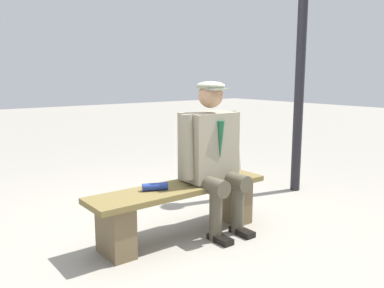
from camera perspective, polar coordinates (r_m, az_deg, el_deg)
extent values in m
plane|color=gray|center=(3.57, -1.63, -12.96)|extent=(30.00, 30.00, 0.00)
cube|color=brown|center=(3.43, -1.66, -6.38)|extent=(1.65, 0.40, 0.05)
cube|color=brown|center=(3.87, 5.86, -7.98)|extent=(0.19, 0.34, 0.40)
cube|color=brown|center=(3.20, -10.87, -12.04)|extent=(0.19, 0.34, 0.40)
cube|color=gray|center=(3.54, 2.40, -0.29)|extent=(0.46, 0.30, 0.60)
cylinder|color=#1E2338|center=(3.50, 2.43, 4.05)|extent=(0.26, 0.26, 0.06)
cone|color=#195938|center=(3.41, 4.09, 0.58)|extent=(0.07, 0.07, 0.33)
sphere|color=tan|center=(3.47, 2.67, 6.97)|extent=(0.22, 0.22, 0.22)
ellipsoid|color=gray|center=(3.47, 2.68, 8.32)|extent=(0.25, 0.25, 0.08)
cube|color=gray|center=(3.40, 3.76, 7.82)|extent=(0.18, 0.10, 0.02)
cylinder|color=#504A3A|center=(3.59, 5.23, -5.05)|extent=(0.15, 0.46, 0.15)
cylinder|color=#504A3A|center=(3.57, 6.55, -9.03)|extent=(0.11, 0.11, 0.46)
cube|color=black|center=(3.61, 7.16, -12.36)|extent=(0.10, 0.24, 0.05)
cylinder|color=gray|center=(3.68, 5.94, 0.44)|extent=(0.11, 0.18, 0.56)
cylinder|color=#504A3A|center=(3.43, 2.08, -5.74)|extent=(0.15, 0.46, 0.15)
cylinder|color=#504A3A|center=(3.41, 3.42, -9.92)|extent=(0.11, 0.11, 0.46)
cube|color=black|center=(3.44, 4.06, -13.41)|extent=(0.10, 0.24, 0.05)
cylinder|color=gray|center=(3.34, -0.60, -0.45)|extent=(0.11, 0.13, 0.55)
cylinder|color=navy|center=(3.29, -5.31, -6.10)|extent=(0.22, 0.14, 0.06)
cylinder|color=black|center=(4.87, 15.17, 9.31)|extent=(0.11, 0.11, 2.73)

